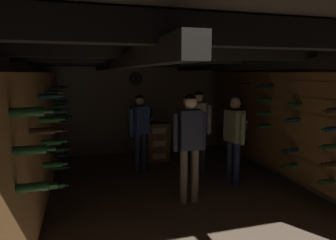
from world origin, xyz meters
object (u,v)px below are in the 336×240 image
Objects in this scene: wine_crate_stack at (157,142)px; person_guest_rear_center at (140,126)px; person_guest_mid_right at (234,132)px; person_host_center at (190,137)px; display_bottle at (151,117)px; person_guest_far_right at (198,124)px.

person_guest_rear_center reaches higher than wine_crate_stack.
person_guest_rear_center is at bearing 144.07° from person_guest_mid_right.
person_guest_rear_center is at bearing 106.08° from person_host_center.
wine_crate_stack is 2.57× the size of display_bottle.
display_bottle is 1.30m from person_guest_far_right.
wine_crate_stack is at bearing 52.51° from person_guest_rear_center.
person_host_center reaches higher than person_guest_mid_right.
person_guest_far_right is 0.87m from person_guest_mid_right.
person_guest_far_right is at bearing -15.71° from person_guest_rear_center.
person_guest_mid_right is (1.52, -1.10, -0.00)m from person_guest_rear_center.
person_guest_rear_center is (-0.54, -0.71, 0.52)m from wine_crate_stack.
person_host_center is at bearing -73.92° from person_guest_rear_center.
person_guest_far_right is at bearing 116.16° from person_guest_mid_right.
display_bottle is 0.22× the size of person_guest_mid_right.
wine_crate_stack is at bearing 88.15° from person_host_center.
display_bottle is at bearing 157.57° from wine_crate_stack.
person_guest_mid_right is at bearing -35.93° from person_guest_rear_center.
person_guest_far_right is (0.67, 1.30, -0.03)m from person_host_center.
person_host_center is 1.07× the size of person_guest_mid_right.
person_guest_rear_center reaches higher than person_guest_mid_right.
display_bottle is 0.87m from person_guest_rear_center.
person_guest_rear_center is (-0.42, -0.76, -0.06)m from display_bottle.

